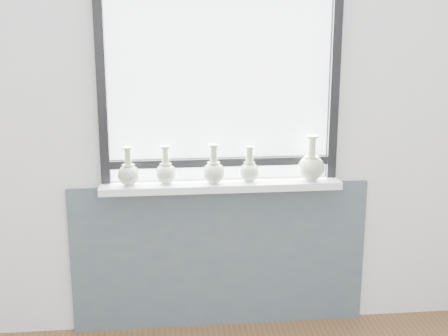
{
  "coord_description": "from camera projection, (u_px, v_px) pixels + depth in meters",
  "views": [
    {
      "loc": [
        -0.32,
        -1.56,
        1.84
      ],
      "look_at": [
        0.0,
        1.55,
        1.02
      ],
      "focal_mm": 50.0,
      "sensor_mm": 36.0,
      "label": 1
    }
  ],
  "objects": [
    {
      "name": "vase_a",
      "position": [
        129.0,
        173.0,
        3.34
      ],
      "size": [
        0.12,
        0.12,
        0.21
      ],
      "rotation": [
        0.0,
        0.0,
        0.25
      ],
      "color": "#A6BA95",
      "rests_on": "windowsill"
    },
    {
      "name": "back_wall",
      "position": [
        219.0,
        107.0,
        3.41
      ],
      "size": [
        3.6,
        0.02,
        2.6
      ],
      "primitive_type": "cube",
      "color": "silver",
      "rests_on": "ground"
    },
    {
      "name": "windowsill",
      "position": [
        221.0,
        185.0,
        3.42
      ],
      "size": [
        1.32,
        0.18,
        0.04
      ],
      "primitive_type": "cube",
      "color": "silver",
      "rests_on": "apron_panel"
    },
    {
      "name": "vase_e",
      "position": [
        311.0,
        166.0,
        3.44
      ],
      "size": [
        0.15,
        0.15,
        0.25
      ],
      "rotation": [
        0.0,
        0.0,
        0.23
      ],
      "color": "#A6BA95",
      "rests_on": "windowsill"
    },
    {
      "name": "vase_b",
      "position": [
        166.0,
        171.0,
        3.37
      ],
      "size": [
        0.12,
        0.12,
        0.21
      ],
      "rotation": [
        0.0,
        0.0,
        -0.08
      ],
      "color": "#A6BA95",
      "rests_on": "windowsill"
    },
    {
      "name": "vase_d",
      "position": [
        249.0,
        170.0,
        3.42
      ],
      "size": [
        0.11,
        0.11,
        0.2
      ],
      "rotation": [
        0.0,
        0.0,
        0.37
      ],
      "color": "#A6BA95",
      "rests_on": "windowsill"
    },
    {
      "name": "apron_panel",
      "position": [
        220.0,
        256.0,
        3.61
      ],
      "size": [
        1.7,
        0.03,
        0.86
      ],
      "primitive_type": "cube",
      "color": "#425057",
      "rests_on": "ground"
    },
    {
      "name": "window",
      "position": [
        220.0,
        82.0,
        3.34
      ],
      "size": [
        1.3,
        0.06,
        1.05
      ],
      "color": "black",
      "rests_on": "windowsill"
    },
    {
      "name": "vase_c",
      "position": [
        214.0,
        171.0,
        3.38
      ],
      "size": [
        0.12,
        0.12,
        0.21
      ],
      "rotation": [
        0.0,
        0.0,
        0.36
      ],
      "color": "#A6BA95",
      "rests_on": "windowsill"
    }
  ]
}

